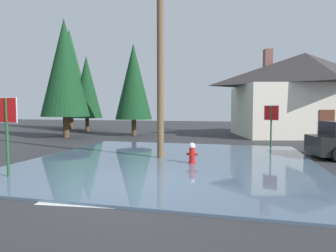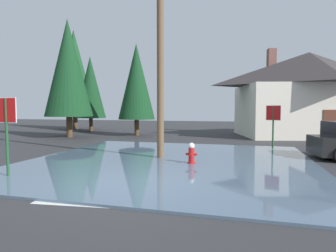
{
  "view_description": "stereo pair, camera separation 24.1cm",
  "coord_description": "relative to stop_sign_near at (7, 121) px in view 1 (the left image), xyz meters",
  "views": [
    {
      "loc": [
        2.68,
        -6.92,
        2.06
      ],
      "look_at": [
        -0.02,
        4.24,
        1.36
      ],
      "focal_mm": 30.27,
      "sensor_mm": 36.0,
      "label": 1
    },
    {
      "loc": [
        2.92,
        -6.86,
        2.06
      ],
      "look_at": [
        -0.02,
        4.24,
        1.36
      ],
      "focal_mm": 30.27,
      "sensor_mm": 36.0,
      "label": 2
    }
  ],
  "objects": [
    {
      "name": "pine_tree_short_left",
      "position": [
        -5.34,
        11.04,
        3.24
      ],
      "size": [
        3.37,
        3.37,
        8.44
      ],
      "color": "#4C3823",
      "rests_on": "ground"
    },
    {
      "name": "pine_tree_far_center",
      "position": [
        -1.12,
        13.53,
        2.4
      ],
      "size": [
        2.8,
        2.8,
        7.01
      ],
      "color": "#4C3823",
      "rests_on": "ground"
    },
    {
      "name": "stop_sign_near",
      "position": [
        0.0,
        0.0,
        0.0
      ],
      "size": [
        0.75,
        0.08,
        2.4
      ],
      "color": "#1E4C28",
      "rests_on": "ground"
    },
    {
      "name": "ground_plane",
      "position": [
        3.85,
        -0.0,
        -1.77
      ],
      "size": [
        80.0,
        80.0,
        0.1
      ],
      "primitive_type": "cube",
      "color": "#2D2D30"
    },
    {
      "name": "house",
      "position": [
        11.47,
        16.38,
        1.53
      ],
      "size": [
        11.66,
        9.09,
        6.75
      ],
      "color": "silver",
      "rests_on": "ground"
    },
    {
      "name": "pine_tree_mid_left",
      "position": [
        -9.91,
        18.8,
        4.2
      ],
      "size": [
        4.02,
        4.02,
        10.06
      ],
      "color": "#4C3823",
      "rests_on": "ground"
    },
    {
      "name": "lane_stop_bar",
      "position": [
        3.85,
        -1.5,
        -1.71
      ],
      "size": [
        3.12,
        0.6,
        0.01
      ],
      "primitive_type": "cube",
      "rotation": [
        0.0,
        0.0,
        0.1
      ],
      "color": "silver",
      "rests_on": "ground"
    },
    {
      "name": "pine_tree_tall_left",
      "position": [
        -6.71,
        16.41,
        2.29
      ],
      "size": [
        2.73,
        2.73,
        6.82
      ],
      "color": "#4C3823",
      "rests_on": "ground"
    },
    {
      "name": "fire_hydrant",
      "position": [
        4.96,
        3.33,
        -1.32
      ],
      "size": [
        0.41,
        0.35,
        0.82
      ],
      "color": "red",
      "rests_on": "ground"
    },
    {
      "name": "utility_pole",
      "position": [
        3.53,
        4.18,
        3.45
      ],
      "size": [
        1.6,
        0.28,
        9.98
      ],
      "color": "brown",
      "rests_on": "ground"
    },
    {
      "name": "stop_sign_far",
      "position": [
        8.26,
        8.29,
        -0.12
      ],
      "size": [
        0.69,
        0.35,
        2.23
      ],
      "color": "#1E4C28",
      "rests_on": "ground"
    },
    {
      "name": "flood_puddle",
      "position": [
        4.04,
        3.72,
        -1.69
      ],
      "size": [
        10.74,
        10.67,
        0.07
      ],
      "primitive_type": "cube",
      "color": "#4C6075",
      "rests_on": "ground"
    }
  ]
}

